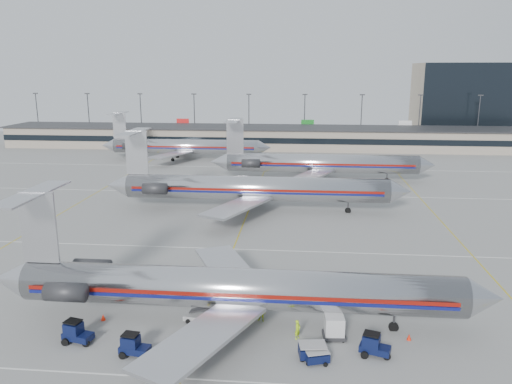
# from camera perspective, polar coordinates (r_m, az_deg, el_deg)

# --- Properties ---
(ground) EXTENTS (260.00, 260.00, 0.00)m
(ground) POSITION_cam_1_polar(r_m,az_deg,el_deg) (55.64, -4.07, -10.06)
(ground) COLOR gray
(ground) RESTS_ON ground
(apron_markings) EXTENTS (160.00, 0.15, 0.02)m
(apron_markings) POSITION_cam_1_polar(r_m,az_deg,el_deg) (64.80, -2.62, -6.52)
(apron_markings) COLOR silver
(apron_markings) RESTS_ON ground
(terminal) EXTENTS (162.00, 17.00, 6.25)m
(terminal) POSITION_cam_1_polar(r_m,az_deg,el_deg) (149.68, 2.05, 6.28)
(terminal) COLOR gray
(terminal) RESTS_ON ground
(light_mast_row) EXTENTS (163.60, 0.40, 15.28)m
(light_mast_row) POSITION_cam_1_polar(r_m,az_deg,el_deg) (163.03, 2.37, 8.80)
(light_mast_row) COLOR #38383D
(light_mast_row) RESTS_ON ground
(distant_building) EXTENTS (30.00, 20.00, 25.00)m
(distant_building) POSITION_cam_1_polar(r_m,az_deg,el_deg) (186.29, 22.36, 9.62)
(distant_building) COLOR tan
(distant_building) RESTS_ON ground
(jet_foreground) EXTENTS (45.99, 27.08, 12.04)m
(jet_foreground) POSITION_cam_1_polar(r_m,az_deg,el_deg) (45.50, -3.21, -10.84)
(jet_foreground) COLOR silver
(jet_foreground) RESTS_ON ground
(jet_second_row) EXTENTS (49.90, 29.39, 13.06)m
(jet_second_row) POSITION_cam_1_polar(r_m,az_deg,el_deg) (81.37, -0.71, 0.47)
(jet_second_row) COLOR silver
(jet_second_row) RESTS_ON ground
(jet_third_row) EXTENTS (46.51, 28.61, 12.72)m
(jet_third_row) POSITION_cam_1_polar(r_m,az_deg,el_deg) (104.83, 6.97, 3.30)
(jet_third_row) COLOR silver
(jet_third_row) RESTS_ON ground
(jet_back_row) EXTENTS (44.31, 27.25, 12.12)m
(jet_back_row) POSITION_cam_1_polar(r_m,az_deg,el_deg) (130.38, -8.43, 5.20)
(jet_back_row) COLOR silver
(jet_back_row) RESTS_ON ground
(tug_left) EXTENTS (2.69, 1.78, 2.01)m
(tug_left) POSITION_cam_1_polar(r_m,az_deg,el_deg) (46.15, -19.88, -14.89)
(tug_left) COLOR #091034
(tug_left) RESTS_ON ground
(tug_center) EXTENTS (2.52, 1.50, 1.94)m
(tug_center) POSITION_cam_1_polar(r_m,az_deg,el_deg) (43.02, -13.88, -16.70)
(tug_center) COLOR #091034
(tug_center) RESTS_ON ground
(tug_right) EXTENTS (2.66, 1.90, 1.96)m
(tug_right) POSITION_cam_1_polar(r_m,az_deg,el_deg) (42.95, 13.25, -16.70)
(tug_right) COLOR #091034
(tug_right) RESTS_ON ground
(cart_inner) EXTENTS (2.35, 1.78, 1.22)m
(cart_inner) POSITION_cam_1_polar(r_m,az_deg,el_deg) (41.95, 6.47, -17.57)
(cart_inner) COLOR #091034
(cart_inner) RESTS_ON ground
(cart_outer) EXTENTS (2.10, 1.71, 1.03)m
(cart_outer) POSITION_cam_1_polar(r_m,az_deg,el_deg) (41.50, 6.96, -18.13)
(cart_outer) COLOR #091034
(cart_outer) RESTS_ON ground
(uld_container) EXTENTS (2.04, 1.74, 2.03)m
(uld_container) POSITION_cam_1_polar(r_m,az_deg,el_deg) (44.67, 8.94, -15.03)
(uld_container) COLOR #2D2D30
(uld_container) RESTS_ON ground
(belt_loader) EXTENTS (3.89, 1.49, 2.02)m
(belt_loader) POSITION_cam_1_polar(r_m,az_deg,el_deg) (47.20, -6.13, -13.94)
(belt_loader) COLOR gray
(belt_loader) RESTS_ON ground
(ramp_worker_near) EXTENTS (0.69, 0.75, 1.71)m
(ramp_worker_near) POSITION_cam_1_polar(r_m,az_deg,el_deg) (44.33, 4.77, -15.39)
(ramp_worker_near) COLOR #AEE315
(ramp_worker_near) RESTS_ON ground
(ramp_worker_far) EXTENTS (0.93, 0.82, 1.61)m
(ramp_worker_far) POSITION_cam_1_polar(r_m,az_deg,el_deg) (46.88, 0.65, -13.69)
(ramp_worker_far) COLOR #B1D414
(ramp_worker_far) RESTS_ON ground
(cone_right) EXTENTS (0.53, 0.53, 0.54)m
(cone_right) POSITION_cam_1_polar(r_m,az_deg,el_deg) (46.17, 17.09, -15.56)
(cone_right) COLOR red
(cone_right) RESTS_ON ground
(cone_left) EXTENTS (0.57, 0.57, 0.59)m
(cone_left) POSITION_cam_1_polar(r_m,az_deg,el_deg) (49.36, -17.07, -13.52)
(cone_left) COLOR red
(cone_left) RESTS_ON ground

